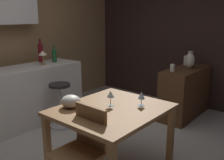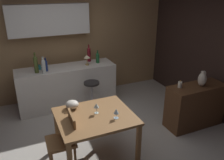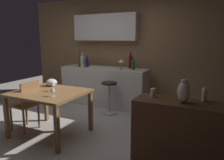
{
  "view_description": "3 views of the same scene",
  "coord_description": "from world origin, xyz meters",
  "px_view_note": "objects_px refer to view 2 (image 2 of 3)",
  "views": [
    {
      "loc": [
        -2.03,
        -1.92,
        1.67
      ],
      "look_at": [
        0.66,
        0.31,
        0.78
      ],
      "focal_mm": 40.97,
      "sensor_mm": 36.0,
      "label": 1
    },
    {
      "loc": [
        -1.07,
        -3.13,
        2.51
      ],
      "look_at": [
        0.5,
        0.45,
        0.91
      ],
      "focal_mm": 36.83,
      "sensor_mm": 36.0,
      "label": 2
    },
    {
      "loc": [
        2.3,
        -2.9,
        1.59
      ],
      "look_at": [
        0.58,
        0.57,
        0.83
      ],
      "focal_mm": 34.42,
      "sensor_mm": 36.0,
      "label": 3
    }
  ],
  "objects_px": {
    "chair_near_window": "(65,139)",
    "bar_stool": "(92,96)",
    "wine_bottle_green": "(98,57)",
    "wine_bottle_olive": "(36,64)",
    "cup_teal": "(39,67)",
    "wine_glass_right": "(116,112)",
    "wine_bottle_ruby": "(89,54)",
    "wine_bottle_cobalt": "(46,65)",
    "cup_red": "(36,66)",
    "pillar_candle_tall": "(180,85)",
    "sideboard_cabinet": "(195,106)",
    "pillar_candle_short": "(204,77)",
    "wine_glass_left": "(96,106)",
    "counter_lamp": "(87,57)",
    "wine_bottle_clear": "(44,66)",
    "dining_table": "(95,120)",
    "vase_ceramic_ivory": "(202,79)",
    "fruit_bowl": "(72,104)"
  },
  "relations": [
    {
      "from": "wine_bottle_green",
      "to": "wine_bottle_olive",
      "type": "bearing_deg",
      "value": -175.37
    },
    {
      "from": "wine_glass_left",
      "to": "wine_bottle_olive",
      "type": "xyz_separation_m",
      "value": [
        -0.64,
        1.71,
        0.22
      ]
    },
    {
      "from": "cup_teal",
      "to": "bar_stool",
      "type": "bearing_deg",
      "value": -32.59
    },
    {
      "from": "wine_bottle_olive",
      "to": "pillar_candle_tall",
      "type": "distance_m",
      "value": 2.79
    },
    {
      "from": "chair_near_window",
      "to": "cup_red",
      "type": "xyz_separation_m",
      "value": [
        -0.1,
        2.12,
        0.45
      ]
    },
    {
      "from": "wine_bottle_green",
      "to": "pillar_candle_short",
      "type": "height_order",
      "value": "wine_bottle_green"
    },
    {
      "from": "wine_bottle_clear",
      "to": "pillar_candle_short",
      "type": "relative_size",
      "value": 1.81
    },
    {
      "from": "sideboard_cabinet",
      "to": "pillar_candle_tall",
      "type": "relative_size",
      "value": 8.06
    },
    {
      "from": "chair_near_window",
      "to": "wine_bottle_cobalt",
      "type": "bearing_deg",
      "value": 87.81
    },
    {
      "from": "wine_bottle_olive",
      "to": "cup_teal",
      "type": "relative_size",
      "value": 3.47
    },
    {
      "from": "wine_glass_right",
      "to": "pillar_candle_tall",
      "type": "xyz_separation_m",
      "value": [
        1.42,
        0.36,
        0.03
      ]
    },
    {
      "from": "wine_bottle_green",
      "to": "wine_bottle_olive",
      "type": "height_order",
      "value": "wine_bottle_olive"
    },
    {
      "from": "vase_ceramic_ivory",
      "to": "pillar_candle_short",
      "type": "bearing_deg",
      "value": 38.01
    },
    {
      "from": "wine_bottle_green",
      "to": "wine_bottle_clear",
      "type": "height_order",
      "value": "wine_bottle_clear"
    },
    {
      "from": "sideboard_cabinet",
      "to": "wine_bottle_clear",
      "type": "relative_size",
      "value": 3.22
    },
    {
      "from": "sideboard_cabinet",
      "to": "cup_red",
      "type": "xyz_separation_m",
      "value": [
        -2.61,
        1.98,
        0.53
      ]
    },
    {
      "from": "wine_glass_left",
      "to": "counter_lamp",
      "type": "bearing_deg",
      "value": 76.3
    },
    {
      "from": "counter_lamp",
      "to": "fruit_bowl",
      "type": "bearing_deg",
      "value": -116.2
    },
    {
      "from": "counter_lamp",
      "to": "wine_bottle_ruby",
      "type": "bearing_deg",
      "value": 61.96
    },
    {
      "from": "sideboard_cabinet",
      "to": "chair_near_window",
      "type": "distance_m",
      "value": 2.51
    },
    {
      "from": "wine_bottle_olive",
      "to": "chair_near_window",
      "type": "bearing_deg",
      "value": -86.15
    },
    {
      "from": "dining_table",
      "to": "cup_red",
      "type": "xyz_separation_m",
      "value": [
        -0.58,
        2.07,
        0.29
      ]
    },
    {
      "from": "wine_glass_left",
      "to": "cup_red",
      "type": "distance_m",
      "value": 2.12
    },
    {
      "from": "chair_near_window",
      "to": "wine_bottle_olive",
      "type": "height_order",
      "value": "wine_bottle_olive"
    },
    {
      "from": "bar_stool",
      "to": "counter_lamp",
      "type": "distance_m",
      "value": 0.85
    },
    {
      "from": "wine_glass_right",
      "to": "pillar_candle_short",
      "type": "bearing_deg",
      "value": 11.94
    },
    {
      "from": "cup_teal",
      "to": "wine_bottle_ruby",
      "type": "bearing_deg",
      "value": 5.34
    },
    {
      "from": "sideboard_cabinet",
      "to": "pillar_candle_short",
      "type": "bearing_deg",
      "value": 28.53
    },
    {
      "from": "counter_lamp",
      "to": "pillar_candle_short",
      "type": "height_order",
      "value": "counter_lamp"
    },
    {
      "from": "cup_teal",
      "to": "vase_ceramic_ivory",
      "type": "height_order",
      "value": "vase_ceramic_ivory"
    },
    {
      "from": "cup_red",
      "to": "cup_teal",
      "type": "distance_m",
      "value": 0.14
    },
    {
      "from": "wine_bottle_olive",
      "to": "cup_teal",
      "type": "height_order",
      "value": "wine_bottle_olive"
    },
    {
      "from": "wine_glass_left",
      "to": "cup_teal",
      "type": "xyz_separation_m",
      "value": [
        -0.58,
        1.9,
        0.08
      ]
    },
    {
      "from": "chair_near_window",
      "to": "bar_stool",
      "type": "xyz_separation_m",
      "value": [
        0.88,
        1.4,
        -0.13
      ]
    },
    {
      "from": "wine_glass_right",
      "to": "wine_bottle_ruby",
      "type": "relative_size",
      "value": 0.39
    },
    {
      "from": "dining_table",
      "to": "wine_bottle_ruby",
      "type": "height_order",
      "value": "wine_bottle_ruby"
    },
    {
      "from": "cup_teal",
      "to": "chair_near_window",
      "type": "bearing_deg",
      "value": -88.45
    },
    {
      "from": "wine_bottle_olive",
      "to": "wine_bottle_clear",
      "type": "xyz_separation_m",
      "value": [
        0.13,
        -0.1,
        -0.03
      ]
    },
    {
      "from": "dining_table",
      "to": "wine_bottle_green",
      "type": "height_order",
      "value": "wine_bottle_green"
    },
    {
      "from": "counter_lamp",
      "to": "dining_table",
      "type": "bearing_deg",
      "value": -104.6
    },
    {
      "from": "wine_bottle_cobalt",
      "to": "vase_ceramic_ivory",
      "type": "bearing_deg",
      "value": -34.59
    },
    {
      "from": "chair_near_window",
      "to": "wine_glass_right",
      "type": "relative_size",
      "value": 5.77
    },
    {
      "from": "sideboard_cabinet",
      "to": "vase_ceramic_ivory",
      "type": "distance_m",
      "value": 0.55
    },
    {
      "from": "fruit_bowl",
      "to": "wine_bottle_clear",
      "type": "xyz_separation_m",
      "value": [
        -0.22,
        1.31,
        0.25
      ]
    },
    {
      "from": "wine_bottle_clear",
      "to": "pillar_candle_short",
      "type": "distance_m",
      "value": 3.12
    },
    {
      "from": "wine_bottle_cobalt",
      "to": "cup_red",
      "type": "bearing_deg",
      "value": 119.57
    },
    {
      "from": "bar_stool",
      "to": "wine_bottle_green",
      "type": "distance_m",
      "value": 0.91
    },
    {
      "from": "bar_stool",
      "to": "counter_lamp",
      "type": "relative_size",
      "value": 3.04
    },
    {
      "from": "sideboard_cabinet",
      "to": "bar_stool",
      "type": "xyz_separation_m",
      "value": [
        -1.63,
        1.26,
        -0.05
      ]
    },
    {
      "from": "wine_bottle_ruby",
      "to": "wine_bottle_clear",
      "type": "height_order",
      "value": "wine_bottle_ruby"
    }
  ]
}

